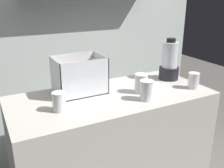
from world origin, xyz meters
name	(u,v)px	position (x,y,z in m)	size (l,w,h in m)	color
counter	(112,150)	(0.00, 0.00, 0.45)	(1.40, 0.64, 0.90)	beige
back_wall_unit	(73,29)	(0.00, 0.77, 1.26)	(2.60, 0.24, 2.50)	silver
carrot_display_bin	(80,81)	(-0.17, 0.16, 0.98)	(0.34, 0.25, 0.26)	white
blender_pitcher	(169,62)	(0.57, 0.10, 1.04)	(0.16, 0.16, 0.33)	black
juice_cup_beet_far_left	(59,103)	(-0.40, -0.08, 0.95)	(0.08, 0.08, 0.12)	white
juice_cup_pomegranate_left	(146,91)	(0.16, -0.18, 0.96)	(0.09, 0.09, 0.13)	white
juice_cup_carrot_middle	(141,85)	(0.20, -0.05, 0.96)	(0.09, 0.09, 0.14)	white
juice_cup_beet_right	(193,81)	(0.59, -0.16, 0.95)	(0.08, 0.08, 0.12)	white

